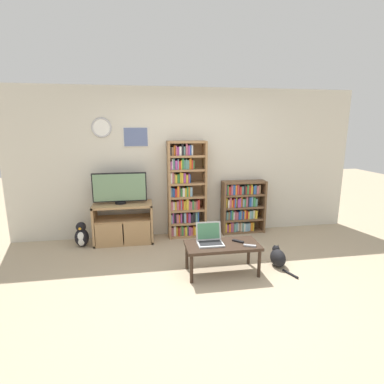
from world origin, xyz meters
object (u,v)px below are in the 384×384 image
laptop (210,238)px  cat (278,257)px  bookshelf_tall (185,192)px  penguin_figurine (82,236)px  coffee_table (222,247)px  television (120,188)px  tv_stand (124,223)px  bookshelf_short (241,207)px  remote_near_laptop (238,241)px  remote_far_from_laptop (250,246)px

laptop → cat: bearing=1.2°
bookshelf_tall → laptop: bookshelf_tall is taller
bookshelf_tall → cat: (1.13, -1.41, -0.69)m
bookshelf_tall → penguin_figurine: (-1.75, -0.22, -0.62)m
coffee_table → penguin_figurine: (-2.04, 1.26, -0.18)m
cat → coffee_table: bearing=-173.7°
television → penguin_figurine: size_ratio=2.11×
laptop → penguin_figurine: laptop is taller
tv_stand → penguin_figurine: bearing=-172.7°
bookshelf_tall → bookshelf_short: bookshelf_tall is taller
remote_near_laptop → penguin_figurine: remote_near_laptop is taller
coffee_table → cat: (0.84, 0.07, -0.24)m
tv_stand → coffee_table: tv_stand is taller
coffee_table → penguin_figurine: penguin_figurine is taller
tv_stand → penguin_figurine: size_ratio=2.34×
bookshelf_short → remote_far_from_laptop: (-0.44, -1.64, -0.06)m
remote_far_from_laptop → bookshelf_short: bearing=-171.1°
television → cat: (2.24, -1.30, -0.82)m
remote_far_from_laptop → laptop: bearing=-88.5°
television → bookshelf_short: size_ratio=0.91×
tv_stand → coffee_table: size_ratio=1.00×
bookshelf_short → cat: (0.07, -1.43, -0.36)m
bookshelf_short → penguin_figurine: (-2.81, -0.24, -0.30)m
tv_stand → remote_near_laptop: size_ratio=6.66×
penguin_figurine → bookshelf_tall: bearing=7.1°
bookshelf_tall → remote_near_laptop: size_ratio=11.59×
remote_near_laptop → television: bearing=93.7°
bookshelf_tall → cat: size_ratio=3.07×
television → remote_near_laptop: television is taller
remote_near_laptop → penguin_figurine: bearing=104.7°
bookshelf_tall → cat: bookshelf_tall is taller
tv_stand → cat: (2.20, -1.28, -0.21)m
bookshelf_tall → bookshelf_short: 1.11m
coffee_table → cat: bearing=4.9°
tv_stand → laptop: bearing=-46.9°
remote_near_laptop → penguin_figurine: size_ratio=0.35×
laptop → penguin_figurine: (-1.88, 1.20, -0.29)m
laptop → cat: size_ratio=0.62×
bookshelf_short → coffee_table: (-0.77, -1.50, -0.12)m
television → bookshelf_tall: bearing=5.7°
television → remote_far_from_laptop: 2.35m
tv_stand → remote_near_laptop: (1.59, -1.31, 0.08)m
tv_stand → bookshelf_tall: size_ratio=0.57×
remote_near_laptop → penguin_figurine: (-2.27, 1.22, -0.23)m
remote_far_from_laptop → penguin_figurine: remote_far_from_laptop is taller
tv_stand → cat: 2.55m
tv_stand → coffee_table: 1.92m
remote_far_from_laptop → coffee_table: bearing=-88.5°
laptop → penguin_figurine: size_ratio=0.83×
penguin_figurine → laptop: bearing=-32.5°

